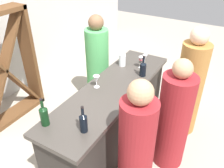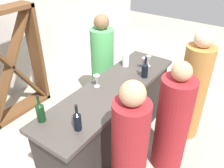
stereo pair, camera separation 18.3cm
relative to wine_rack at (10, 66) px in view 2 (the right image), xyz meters
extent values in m
plane|color=#9E9384|center=(0.25, -1.65, -0.82)|extent=(12.00, 12.00, 0.00)
cube|color=#2A2723|center=(0.25, -1.65, -0.38)|extent=(2.06, 0.53, 0.87)
cube|color=#3D3833|center=(0.25, -1.65, 0.07)|extent=(2.14, 0.61, 0.05)
cube|color=brown|center=(0.48, 0.00, 0.00)|extent=(0.06, 0.28, 1.63)
cube|color=brown|center=(0.00, 0.00, -0.79)|extent=(1.03, 0.28, 0.06)
cube|color=brown|center=(0.00, 0.00, 0.00)|extent=(0.94, 0.20, 1.53)
cube|color=brown|center=(0.00, 0.00, 0.00)|extent=(0.94, 0.20, 1.53)
cylinder|color=black|center=(-0.61, -1.43, 0.19)|extent=(0.08, 0.08, 0.17)
cone|color=black|center=(-0.61, -1.43, 0.29)|extent=(0.08, 0.08, 0.03)
cylinder|color=black|center=(-0.61, -1.43, 0.34)|extent=(0.03, 0.03, 0.07)
cylinder|color=black|center=(-0.61, -1.43, 0.39)|extent=(0.03, 0.03, 0.01)
cylinder|color=black|center=(-0.50, -1.80, 0.18)|extent=(0.07, 0.07, 0.16)
cone|color=black|center=(-0.50, -1.80, 0.28)|extent=(0.07, 0.07, 0.03)
cylinder|color=black|center=(-0.50, -1.80, 0.33)|extent=(0.03, 0.03, 0.07)
cylinder|color=black|center=(-0.50, -1.80, 0.37)|extent=(0.03, 0.03, 0.01)
cylinder|color=black|center=(0.69, -1.84, 0.18)|extent=(0.08, 0.08, 0.16)
cone|color=black|center=(0.69, -1.84, 0.28)|extent=(0.08, 0.08, 0.03)
cylinder|color=black|center=(0.69, -1.84, 0.33)|extent=(0.03, 0.03, 0.07)
cylinder|color=black|center=(0.69, -1.84, 0.37)|extent=(0.03, 0.03, 0.01)
cylinder|color=white|center=(0.99, -1.74, 0.10)|extent=(0.06, 0.06, 0.00)
cylinder|color=white|center=(0.99, -1.74, 0.13)|extent=(0.01, 0.01, 0.07)
cone|color=white|center=(0.99, -1.74, 0.21)|extent=(0.06, 0.06, 0.08)
cylinder|color=white|center=(0.88, -1.73, 0.10)|extent=(0.06, 0.06, 0.00)
cylinder|color=white|center=(0.88, -1.73, 0.14)|extent=(0.01, 0.01, 0.08)
cone|color=white|center=(0.88, -1.73, 0.22)|extent=(0.07, 0.07, 0.07)
cone|color=maroon|center=(0.88, -1.73, 0.20)|extent=(0.06, 0.06, 0.03)
cylinder|color=white|center=(0.18, -1.49, 0.10)|extent=(0.07, 0.07, 0.00)
cylinder|color=white|center=(0.18, -1.49, 0.13)|extent=(0.01, 0.01, 0.06)
cone|color=white|center=(0.18, -1.49, 0.21)|extent=(0.08, 0.08, 0.09)
cylinder|color=silver|center=(0.81, -1.49, 0.18)|extent=(0.09, 0.09, 0.17)
cylinder|color=maroon|center=(-0.31, -2.24, -0.17)|extent=(0.43, 0.43, 1.29)
sphere|color=tan|center=(-0.31, -2.24, 0.57)|extent=(0.22, 0.22, 0.22)
cylinder|color=maroon|center=(0.38, -2.39, -0.21)|extent=(0.43, 0.43, 1.22)
sphere|color=tan|center=(0.38, -2.39, 0.49)|extent=(0.21, 0.21, 0.21)
cylinder|color=#9E6B33|center=(1.06, -2.38, -0.15)|extent=(0.40, 0.40, 1.33)
sphere|color=#D8AD8C|center=(1.06, -2.38, 0.62)|extent=(0.23, 0.23, 0.23)
cylinder|color=#4CA559|center=(0.98, -0.96, -0.18)|extent=(0.46, 0.46, 1.28)
sphere|color=brown|center=(0.98, -0.96, 0.57)|extent=(0.23, 0.23, 0.23)
camera|label=1|loc=(-1.74, -2.82, 1.61)|focal=37.71mm
camera|label=2|loc=(-1.65, -2.97, 1.61)|focal=37.71mm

